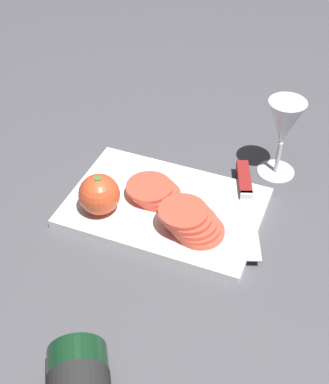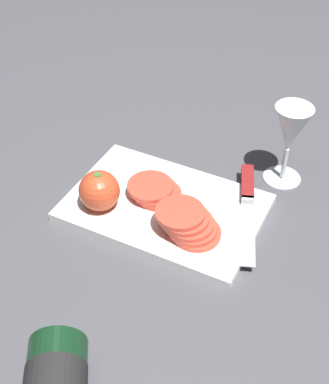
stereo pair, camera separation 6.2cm
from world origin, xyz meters
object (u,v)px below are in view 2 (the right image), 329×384
Objects in this scene: knife at (248,193)px; tomato_slice_stack_near at (188,223)px; tomato_slice_stack_far at (155,191)px; wine_glass at (290,132)px; whole_tomato at (99,191)px.

tomato_slice_stack_near reaches higher than knife.
tomato_slice_stack_near is at bearing 149.16° from tomato_slice_stack_far.
knife is at bearing 68.88° from wine_glass.
whole_tomato is 0.31× the size of knife.
whole_tomato reaches higher than tomato_slice_stack_near.
tomato_slice_stack_near reaches higher than tomato_slice_stack_far.
whole_tomato is 0.64× the size of tomato_slice_stack_near.
knife is at bearing -147.25° from whole_tomato.
tomato_slice_stack_near is at bearing -44.31° from knife.
wine_glass is at bearing -137.35° from whole_tomato.
tomato_slice_stack_far reaches higher than knife.
knife is (0.04, 0.10, -0.09)m from wine_glass.
tomato_slice_stack_near is at bearing -175.74° from whole_tomato.
tomato_slice_stack_far is (0.19, 0.18, -0.08)m from wine_glass.
whole_tomato is 0.74× the size of tomato_slice_stack_far.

